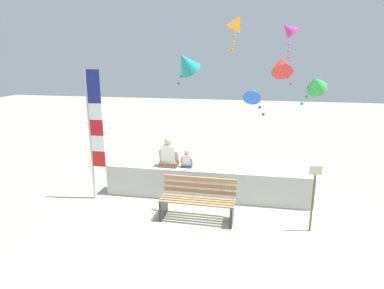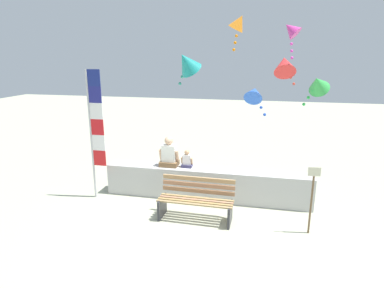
{
  "view_description": "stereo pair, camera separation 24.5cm",
  "coord_description": "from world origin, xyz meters",
  "px_view_note": "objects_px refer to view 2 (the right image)",
  "views": [
    {
      "loc": [
        1.03,
        -6.45,
        3.48
      ],
      "look_at": [
        -0.37,
        1.14,
        1.38
      ],
      "focal_mm": 30.86,
      "sensor_mm": 36.0,
      "label": 1
    },
    {
      "loc": [
        1.27,
        -6.4,
        3.48
      ],
      "look_at": [
        -0.37,
        1.14,
        1.38
      ],
      "focal_mm": 30.86,
      "sensor_mm": 36.0,
      "label": 2
    }
  ],
  "objects_px": {
    "kite_magenta": "(291,30)",
    "kite_blue": "(254,93)",
    "kite_green": "(318,84)",
    "kite_orange": "(239,23)",
    "flag_banner": "(95,126)",
    "sign_post": "(312,195)",
    "park_bench": "(196,201)",
    "kite_red": "(285,65)",
    "kite_teal": "(187,63)",
    "person_adult": "(169,154)",
    "person_child": "(187,160)"
  },
  "relations": [
    {
      "from": "kite_teal",
      "to": "kite_green",
      "type": "bearing_deg",
      "value": 8.17
    },
    {
      "from": "park_bench",
      "to": "kite_red",
      "type": "bearing_deg",
      "value": 62.85
    },
    {
      "from": "person_adult",
      "to": "kite_green",
      "type": "xyz_separation_m",
      "value": [
        3.52,
        1.12,
        1.71
      ]
    },
    {
      "from": "kite_teal",
      "to": "kite_orange",
      "type": "bearing_deg",
      "value": 48.46
    },
    {
      "from": "park_bench",
      "to": "kite_red",
      "type": "xyz_separation_m",
      "value": [
        1.85,
        3.6,
        2.79
      ]
    },
    {
      "from": "flag_banner",
      "to": "kite_green",
      "type": "distance_m",
      "value": 5.54
    },
    {
      "from": "kite_blue",
      "to": "flag_banner",
      "type": "bearing_deg",
      "value": -156.35
    },
    {
      "from": "person_child",
      "to": "kite_teal",
      "type": "relative_size",
      "value": 0.47
    },
    {
      "from": "kite_magenta",
      "to": "kite_blue",
      "type": "distance_m",
      "value": 1.91
    },
    {
      "from": "kite_orange",
      "to": "kite_teal",
      "type": "bearing_deg",
      "value": -131.54
    },
    {
      "from": "kite_green",
      "to": "kite_teal",
      "type": "distance_m",
      "value": 3.28
    },
    {
      "from": "flag_banner",
      "to": "sign_post",
      "type": "xyz_separation_m",
      "value": [
        4.95,
        -0.72,
        -1.01
      ]
    },
    {
      "from": "kite_orange",
      "to": "sign_post",
      "type": "bearing_deg",
      "value": -60.72
    },
    {
      "from": "park_bench",
      "to": "kite_red",
      "type": "distance_m",
      "value": 4.92
    },
    {
      "from": "kite_orange",
      "to": "kite_blue",
      "type": "relative_size",
      "value": 1.17
    },
    {
      "from": "flag_banner",
      "to": "kite_orange",
      "type": "bearing_deg",
      "value": 38.43
    },
    {
      "from": "sign_post",
      "to": "person_adult",
      "type": "bearing_deg",
      "value": 159.0
    },
    {
      "from": "person_adult",
      "to": "sign_post",
      "type": "distance_m",
      "value": 3.51
    },
    {
      "from": "kite_red",
      "to": "kite_magenta",
      "type": "distance_m",
      "value": 1.16
    },
    {
      "from": "park_bench",
      "to": "kite_blue",
      "type": "distance_m",
      "value": 3.22
    },
    {
      "from": "kite_green",
      "to": "kite_red",
      "type": "height_order",
      "value": "kite_red"
    },
    {
      "from": "person_child",
      "to": "sign_post",
      "type": "bearing_deg",
      "value": -24.07
    },
    {
      "from": "kite_teal",
      "to": "kite_orange",
      "type": "distance_m",
      "value": 2.02
    },
    {
      "from": "flag_banner",
      "to": "kite_orange",
      "type": "distance_m",
      "value": 4.72
    },
    {
      "from": "person_child",
      "to": "kite_teal",
      "type": "xyz_separation_m",
      "value": [
        -0.15,
        0.66,
        2.34
      ]
    },
    {
      "from": "flag_banner",
      "to": "kite_blue",
      "type": "relative_size",
      "value": 3.59
    },
    {
      "from": "park_bench",
      "to": "kite_blue",
      "type": "bearing_deg",
      "value": 64.14
    },
    {
      "from": "kite_orange",
      "to": "kite_magenta",
      "type": "xyz_separation_m",
      "value": [
        1.37,
        -0.22,
        -0.22
      ]
    },
    {
      "from": "kite_green",
      "to": "kite_blue",
      "type": "height_order",
      "value": "kite_green"
    },
    {
      "from": "kite_magenta",
      "to": "kite_orange",
      "type": "bearing_deg",
      "value": 170.91
    },
    {
      "from": "flag_banner",
      "to": "person_child",
      "type": "bearing_deg",
      "value": 13.95
    },
    {
      "from": "person_child",
      "to": "kite_teal",
      "type": "height_order",
      "value": "kite_teal"
    },
    {
      "from": "kite_red",
      "to": "kite_teal",
      "type": "height_order",
      "value": "kite_teal"
    },
    {
      "from": "person_child",
      "to": "flag_banner",
      "type": "xyz_separation_m",
      "value": [
        -2.14,
        -0.53,
        0.88
      ]
    },
    {
      "from": "kite_green",
      "to": "kite_magenta",
      "type": "distance_m",
      "value": 1.61
    },
    {
      "from": "person_child",
      "to": "kite_green",
      "type": "distance_m",
      "value": 3.74
    },
    {
      "from": "person_adult",
      "to": "person_child",
      "type": "relative_size",
      "value": 1.72
    },
    {
      "from": "kite_green",
      "to": "sign_post",
      "type": "bearing_deg",
      "value": -96.08
    },
    {
      "from": "park_bench",
      "to": "kite_orange",
      "type": "height_order",
      "value": "kite_orange"
    },
    {
      "from": "kite_magenta",
      "to": "kite_blue",
      "type": "bearing_deg",
      "value": -141.38
    },
    {
      "from": "person_adult",
      "to": "kite_orange",
      "type": "bearing_deg",
      "value": 53.37
    },
    {
      "from": "park_bench",
      "to": "person_adult",
      "type": "distance_m",
      "value": 1.59
    },
    {
      "from": "kite_magenta",
      "to": "kite_blue",
      "type": "xyz_separation_m",
      "value": [
        -0.84,
        -0.67,
        -1.58
      ]
    },
    {
      "from": "flag_banner",
      "to": "park_bench",
      "type": "bearing_deg",
      "value": -12.75
    },
    {
      "from": "kite_red",
      "to": "person_adult",
      "type": "bearing_deg",
      "value": -138.15
    },
    {
      "from": "sign_post",
      "to": "kite_green",
      "type": "bearing_deg",
      "value": 83.92
    },
    {
      "from": "kite_green",
      "to": "kite_magenta",
      "type": "xyz_separation_m",
      "value": [
        -0.69,
        0.62,
        1.31
      ]
    },
    {
      "from": "park_bench",
      "to": "person_child",
      "type": "distance_m",
      "value": 1.33
    },
    {
      "from": "park_bench",
      "to": "person_adult",
      "type": "height_order",
      "value": "person_adult"
    },
    {
      "from": "flag_banner",
      "to": "sign_post",
      "type": "distance_m",
      "value": 5.1
    }
  ]
}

